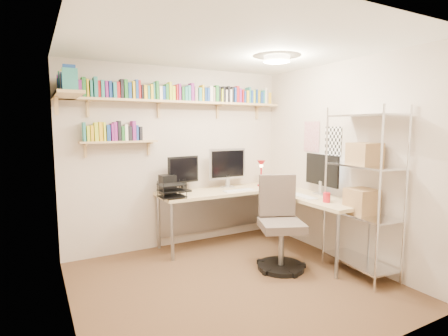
{
  "coord_description": "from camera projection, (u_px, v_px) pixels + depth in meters",
  "views": [
    {
      "loc": [
        -1.83,
        -3.13,
        1.7
      ],
      "look_at": [
        0.2,
        0.55,
        1.19
      ],
      "focal_mm": 28.0,
      "sensor_mm": 36.0,
      "label": 1
    }
  ],
  "objects": [
    {
      "name": "ground",
      "position": [
        232.0,
        283.0,
        3.8
      ],
      "size": [
        3.2,
        3.2,
        0.0
      ],
      "primitive_type": "plane",
      "color": "#46331E",
      "rests_on": "ground"
    },
    {
      "name": "room_shell",
      "position": [
        233.0,
        140.0,
        3.61
      ],
      "size": [
        3.24,
        3.04,
        2.52
      ],
      "color": "#C2B09E",
      "rests_on": "ground"
    },
    {
      "name": "wall_shelves",
      "position": [
        153.0,
        101.0,
        4.48
      ],
      "size": [
        3.12,
        1.09,
        0.79
      ],
      "color": "tan",
      "rests_on": "ground"
    },
    {
      "name": "corner_desk",
      "position": [
        241.0,
        193.0,
        4.83
      ],
      "size": [
        2.14,
        2.01,
        1.37
      ],
      "color": "#D8BA8D",
      "rests_on": "ground"
    },
    {
      "name": "office_chair",
      "position": [
        280.0,
        229.0,
        4.18
      ],
      "size": [
        0.64,
        0.65,
        1.11
      ],
      "rotation": [
        0.0,
        0.0,
        -0.39
      ],
      "color": "black",
      "rests_on": "ground"
    },
    {
      "name": "wire_rack",
      "position": [
        363.0,
        184.0,
        3.91
      ],
      "size": [
        0.48,
        0.86,
        1.91
      ],
      "rotation": [
        0.0,
        0.0,
        -0.09
      ],
      "color": "silver",
      "rests_on": "ground"
    }
  ]
}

